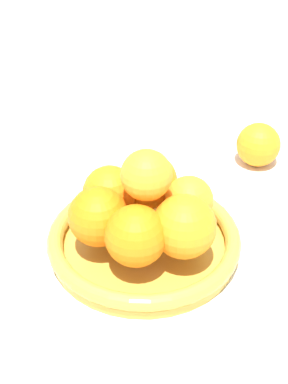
# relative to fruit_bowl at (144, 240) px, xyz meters

# --- Properties ---
(ground_plane) EXTENTS (4.00, 4.00, 0.00)m
(ground_plane) POSITION_rel_fruit_bowl_xyz_m (0.00, 0.00, -0.02)
(ground_plane) COLOR silver
(fruit_bowl) EXTENTS (0.27, 0.27, 0.03)m
(fruit_bowl) POSITION_rel_fruit_bowl_xyz_m (0.00, 0.00, 0.00)
(fruit_bowl) COLOR gold
(fruit_bowl) RESTS_ON ground_plane
(orange_pile) EXTENTS (0.21, 0.19, 0.13)m
(orange_pile) POSITION_rel_fruit_bowl_xyz_m (-0.00, 0.00, 0.06)
(orange_pile) COLOR orange
(orange_pile) RESTS_ON fruit_bowl
(stray_orange) EXTENTS (0.08, 0.08, 0.08)m
(stray_orange) POSITION_rel_fruit_bowl_xyz_m (-0.05, -0.30, 0.02)
(stray_orange) COLOR orange
(stray_orange) RESTS_ON ground_plane
(drinking_glass) EXTENTS (0.07, 0.07, 0.13)m
(drinking_glass) POSITION_rel_fruit_bowl_xyz_m (0.05, -0.29, 0.05)
(drinking_glass) COLOR white
(drinking_glass) RESTS_ON ground_plane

